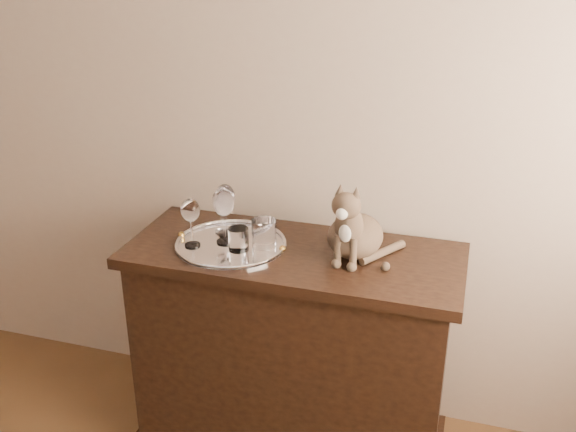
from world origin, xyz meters
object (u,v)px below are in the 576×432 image
wine_glass_c (191,222)px  wine_glass_d (224,217)px  tray (231,245)px  wine_glass_a (222,211)px  tumbler_c (264,233)px  sideboard (293,350)px  wine_glass_b (225,210)px  tumbler_a (238,239)px  cat (356,216)px

wine_glass_c → wine_glass_d: wine_glass_d is taller
tray → wine_glass_a: 0.14m
wine_glass_a → tumbler_c: (0.19, -0.07, -0.04)m
sideboard → wine_glass_b: (-0.27, 0.05, 0.53)m
tumbler_c → wine_glass_d: bearing=-175.3°
tray → wine_glass_a: (-0.07, 0.09, 0.09)m
sideboard → wine_glass_a: (-0.29, 0.06, 0.52)m
tray → tumbler_c: tumbler_c is taller
tumbler_a → tumbler_c: size_ratio=0.82×
tumbler_a → wine_glass_a: bearing=132.6°
wine_glass_a → wine_glass_b: size_ratio=0.87×
tray → wine_glass_b: size_ratio=2.04×
wine_glass_a → wine_glass_b: 0.03m
cat → tumbler_c: bearing=-165.8°
tumbler_a → cat: 0.42m
wine_glass_d → wine_glass_c: bearing=-149.1°
tray → wine_glass_c: size_ratio=2.23×
tray → tumbler_a: 0.07m
wine_glass_b → cat: size_ratio=0.67×
sideboard → wine_glass_c: size_ratio=6.68×
wine_glass_d → tumbler_c: (0.15, 0.01, -0.05)m
tray → tumbler_c: 0.13m
wine_glass_c → wine_glass_d: (0.10, 0.06, 0.01)m
wine_glass_a → wine_glass_b: (0.02, -0.01, 0.01)m
wine_glass_a → wine_glass_d: bearing=-61.4°
wine_glass_c → tumbler_c: 0.26m
sideboard → tumbler_c: (-0.11, -0.01, 0.48)m
wine_glass_c → cat: (0.57, 0.11, 0.05)m
wine_glass_d → tumbler_c: bearing=4.7°
wine_glass_c → tumbler_c: (0.25, 0.07, -0.04)m
tumbler_c → sideboard: bearing=3.9°
wine_glass_c → wine_glass_a: bearing=67.0°
sideboard → cat: (0.22, 0.03, 0.57)m
wine_glass_b → tray: bearing=-57.6°
wine_glass_c → tumbler_c: wine_glass_c is taller
tray → cat: cat is taller
tumbler_a → tumbler_c: 0.09m
tumbler_c → cat: size_ratio=0.34×
wine_glass_d → wine_glass_a: bearing=118.6°
wine_glass_a → wine_glass_c: (-0.06, -0.14, 0.00)m
tray → tumbler_a: (0.04, -0.03, 0.05)m
tray → tumbler_c: bearing=10.9°
sideboard → wine_glass_c: bearing=-167.2°
sideboard → wine_glass_c: (-0.35, -0.08, 0.52)m
wine_glass_c → tumbler_a: (0.17, 0.02, -0.05)m
sideboard → tumbler_c: size_ratio=12.06×
wine_glass_b → wine_glass_a: bearing=150.7°
wine_glass_c → tumbler_c: size_ratio=1.81×
wine_glass_a → wine_glass_c: bearing=-113.0°
cat → tray: bearing=-164.7°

